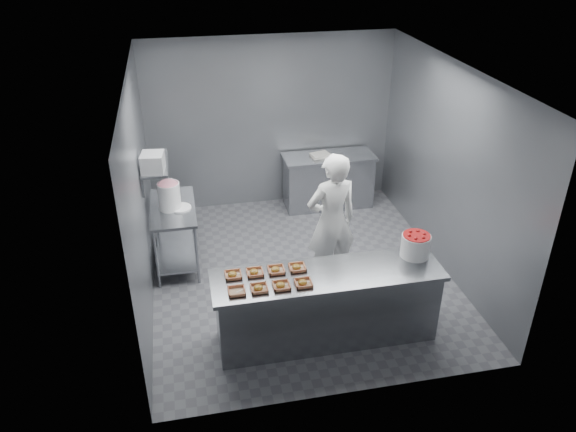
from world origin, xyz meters
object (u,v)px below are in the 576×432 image
object	(u,v)px
tray_1	(259,288)
tray_2	(281,285)
appliance	(153,162)
glaze_bucket	(169,195)
service_counter	(327,306)
back_counter	(328,180)
prep_table	(175,226)
tray_3	(303,283)
tray_4	(233,275)
tray_6	(276,270)
worker	(332,222)
tray_5	(255,272)
tray_0	(237,291)
tray_7	(297,267)
strawberry_tub	(416,245)

from	to	relation	value
tray_1	tray_2	size ratio (longest dim) A/B	1.00
appliance	glaze_bucket	bearing A→B (deg)	63.81
service_counter	back_counter	distance (m)	3.37
prep_table	tray_2	world-z (taller)	tray_2
tray_2	back_counter	bearing A→B (deg)	66.82
tray_3	tray_4	distance (m)	0.78
back_counter	tray_6	bearing A→B (deg)	-115.17
back_counter	tray_6	world-z (taller)	tray_6
prep_table	tray_1	world-z (taller)	tray_1
worker	glaze_bucket	xyz separation A→B (m)	(-2.01, 0.84, 0.16)
back_counter	tray_5	distance (m)	3.56
tray_0	tray_4	distance (m)	0.30
service_counter	tray_7	size ratio (longest dim) A/B	13.88
tray_0	tray_2	world-z (taller)	tray_2
service_counter	tray_2	xyz separation A→B (m)	(-0.56, -0.15, 0.47)
tray_2	strawberry_tub	xyz separation A→B (m)	(1.64, 0.30, 0.13)
tray_2	tray_7	size ratio (longest dim) A/B	1.00
tray_3	tray_4	size ratio (longest dim) A/B	1.00
tray_5	tray_7	bearing A→B (deg)	0.00
glaze_bucket	appliance	xyz separation A→B (m)	(-0.15, -0.22, 0.58)
tray_0	strawberry_tub	xyz separation A→B (m)	(2.11, 0.30, 0.13)
tray_4	appliance	distance (m)	1.88
tray_7	service_counter	bearing A→B (deg)	-25.55
back_counter	tray_2	xyz separation A→B (m)	(-1.46, -3.40, 0.47)
service_counter	prep_table	bearing A→B (deg)	130.24
tray_0	strawberry_tub	distance (m)	2.14
tray_7	tray_2	bearing A→B (deg)	-128.44
service_counter	tray_3	xyz separation A→B (m)	(-0.32, -0.15, 0.47)
tray_2	tray_6	world-z (taller)	same
tray_0	tray_7	size ratio (longest dim) A/B	1.00
tray_3	tray_4	world-z (taller)	same
tray_2	glaze_bucket	xyz separation A→B (m)	(-1.12, 2.05, 0.17)
strawberry_tub	tray_4	bearing A→B (deg)	179.97
tray_1	glaze_bucket	distance (m)	2.24
tray_5	tray_6	distance (m)	0.24
tray_3	appliance	bearing A→B (deg)	129.39
tray_1	tray_6	size ratio (longest dim) A/B	1.00
prep_table	tray_0	world-z (taller)	tray_0
tray_5	tray_0	bearing A→B (deg)	-128.09
tray_3	tray_6	distance (m)	0.39
appliance	tray_3	bearing A→B (deg)	-43.67
strawberry_tub	tray_5	bearing A→B (deg)	179.96
tray_1	appliance	distance (m)	2.23
tray_5	tray_6	bearing A→B (deg)	0.00
tray_7	tray_0	bearing A→B (deg)	-157.14
back_counter	worker	xyz separation A→B (m)	(-0.56, -2.19, 0.48)
back_counter	worker	size ratio (longest dim) A/B	0.80
tray_2	tray_3	xyz separation A→B (m)	(0.24, 0.00, 0.00)
tray_3	strawberry_tub	size ratio (longest dim) A/B	0.56
tray_1	tray_6	bearing A→B (deg)	51.56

